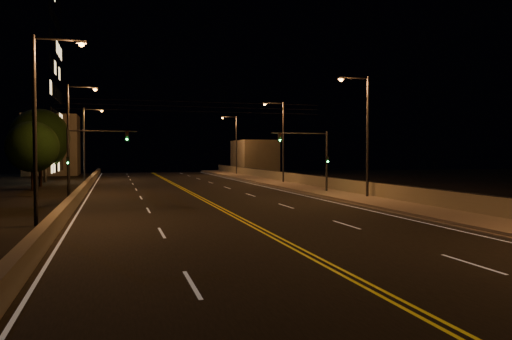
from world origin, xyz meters
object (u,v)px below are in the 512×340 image
object	(u,v)px
streetlight_2	(281,137)
streetlight_5	(72,132)
tree_1	(40,138)
streetlight_1	(364,129)
streetlight_6	(86,139)
tree_2	(45,146)
tree_0	(33,147)
streetlight_3	(235,141)
traffic_signal_left	(83,154)
traffic_signal_right	(315,154)
streetlight_4	(41,116)

from	to	relation	value
streetlight_2	streetlight_5	bearing A→B (deg)	-158.52
streetlight_2	tree_1	size ratio (longest dim) A/B	1.13
streetlight_1	tree_1	world-z (taller)	streetlight_1
streetlight_6	tree_2	size ratio (longest dim) A/B	1.32
streetlight_5	tree_0	bearing A→B (deg)	120.86
streetlight_3	streetlight_6	xyz separation A→B (m)	(-21.45, -8.25, 0.00)
streetlight_3	tree_0	bearing A→B (deg)	-136.64
streetlight_2	streetlight_5	size ratio (longest dim) A/B	1.00
streetlight_1	traffic_signal_left	size ratio (longest dim) A/B	1.71
tree_1	tree_2	size ratio (longest dim) A/B	1.17
traffic_signal_right	streetlight_2	bearing A→B (deg)	83.32
tree_0	streetlight_1	bearing A→B (deg)	-34.77
tree_0	streetlight_3	bearing A→B (deg)	43.36
streetlight_3	tree_2	world-z (taller)	streetlight_3
streetlight_2	traffic_signal_left	size ratio (longest dim) A/B	1.71
tree_0	tree_1	distance (m)	5.42
streetlight_2	tree_2	xyz separation A→B (m)	(-26.06, 11.50, -0.92)
streetlight_2	streetlight_6	distance (m)	25.69
streetlight_6	tree_1	distance (m)	11.26
streetlight_4	tree_2	distance (m)	38.61
tree_2	streetlight_2	bearing A→B (deg)	-23.80
streetlight_4	streetlight_5	bearing A→B (deg)	90.00
tree_0	tree_1	world-z (taller)	tree_1
streetlight_3	streetlight_1	bearing A→B (deg)	-90.00
streetlight_3	tree_0	world-z (taller)	streetlight_3
streetlight_1	streetlight_6	world-z (taller)	same
tree_1	streetlight_5	bearing A→B (deg)	-71.30
streetlight_1	tree_1	size ratio (longest dim) A/B	1.13
streetlight_6	traffic_signal_left	world-z (taller)	streetlight_6
streetlight_1	streetlight_5	size ratio (longest dim) A/B	1.00
streetlight_5	streetlight_6	distance (m)	22.58
traffic_signal_right	tree_0	size ratio (longest dim) A/B	0.82
streetlight_3	streetlight_6	world-z (taller)	same
streetlight_3	streetlight_4	size ratio (longest dim) A/B	1.00
traffic_signal_right	tree_0	distance (m)	26.75
streetlight_1	streetlight_3	xyz separation A→B (m)	(0.00, 41.77, 0.00)
streetlight_2	tree_2	world-z (taller)	streetlight_2
traffic_signal_right	traffic_signal_left	bearing A→B (deg)	180.00
traffic_signal_right	tree_1	world-z (taller)	tree_1
streetlight_4	tree_1	distance (m)	30.74
streetlight_2	tree_2	bearing A→B (deg)	156.20
streetlight_2	streetlight_6	world-z (taller)	same
streetlight_1	streetlight_2	xyz separation A→B (m)	(0.00, 19.38, 0.00)
streetlight_2	traffic_signal_right	size ratio (longest dim) A/B	1.71
traffic_signal_right	tree_2	size ratio (longest dim) A/B	0.77
streetlight_4	traffic_signal_right	world-z (taller)	streetlight_4
streetlight_4	tree_1	xyz separation A→B (m)	(-4.09, 30.46, -0.18)
streetlight_2	traffic_signal_right	distance (m)	13.93
traffic_signal_right	tree_2	distance (m)	35.14
streetlight_2	tree_0	bearing A→B (deg)	-176.23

